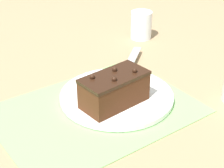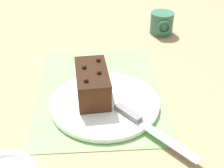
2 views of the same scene
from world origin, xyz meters
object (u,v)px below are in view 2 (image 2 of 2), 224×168
chocolate_cake (92,83)px  cake_plate (105,103)px  serving_knife (141,122)px  coffee_mug (162,23)px

chocolate_cake → cake_plate: bearing=45.5°
serving_knife → coffee_mug: bearing=-145.4°
coffee_mug → chocolate_cake: bearing=-33.1°
cake_plate → coffee_mug: size_ratio=2.96×
cake_plate → serving_knife: 0.12m
serving_knife → coffee_mug: coffee_mug is taller
chocolate_cake → coffee_mug: size_ratio=1.74×
coffee_mug → cake_plate: bearing=-28.2°
chocolate_cake → serving_knife: 0.17m
cake_plate → chocolate_cake: (-0.03, -0.03, 0.04)m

